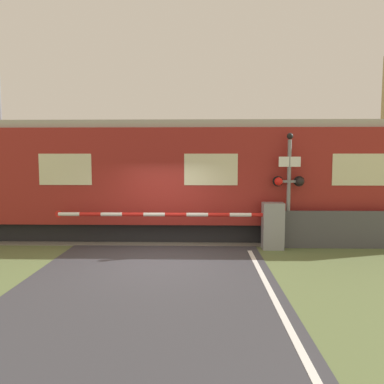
# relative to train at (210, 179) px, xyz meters

# --- Properties ---
(ground_plane) EXTENTS (80.00, 80.00, 0.00)m
(ground_plane) POSITION_rel_train_xyz_m (-1.38, -3.12, -1.93)
(ground_plane) COLOR #5B6B3D
(track_bed) EXTENTS (36.00, 3.20, 0.13)m
(track_bed) POSITION_rel_train_xyz_m (-1.38, 0.00, -1.90)
(track_bed) COLOR #666056
(track_bed) RESTS_ON ground_plane
(train) EXTENTS (15.88, 2.76, 3.77)m
(train) POSITION_rel_train_xyz_m (0.00, 0.00, 0.00)
(train) COLOR black
(train) RESTS_ON ground_plane
(crossing_barrier) EXTENTS (6.62, 0.44, 1.35)m
(crossing_barrier) POSITION_rel_train_xyz_m (1.23, -1.82, -1.20)
(crossing_barrier) COLOR gray
(crossing_barrier) RESTS_ON ground_plane
(signal_post) EXTENTS (0.91, 0.26, 3.34)m
(signal_post) POSITION_rel_train_xyz_m (2.25, -1.67, -0.03)
(signal_post) COLOR gray
(signal_post) RESTS_ON ground_plane
(catenary_pole) EXTENTS (0.20, 1.90, 6.03)m
(catenary_pole) POSITION_rel_train_xyz_m (-8.36, 2.40, 1.23)
(catenary_pole) COLOR slate
(catenary_pole) RESTS_ON ground_plane
(roadside_fence) EXTENTS (3.59, 0.06, 1.10)m
(roadside_fence) POSITION_rel_train_xyz_m (3.86, -1.70, -1.38)
(roadside_fence) COLOR #4C4C51
(roadside_fence) RESTS_ON ground_plane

